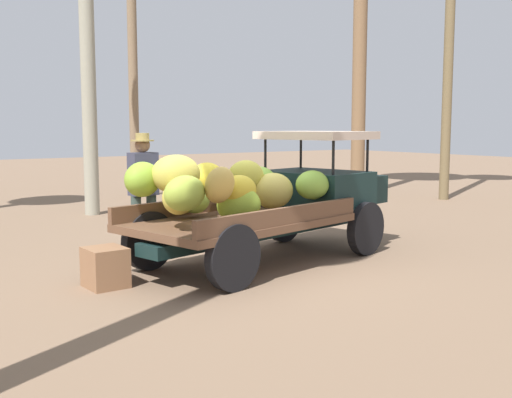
{
  "coord_description": "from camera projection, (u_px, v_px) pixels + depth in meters",
  "views": [
    {
      "loc": [
        -4.79,
        -7.17,
        1.92
      ],
      "look_at": [
        0.09,
        -0.15,
        0.91
      ],
      "focal_mm": 43.59,
      "sensor_mm": 36.0,
      "label": 1
    }
  ],
  "objects": [
    {
      "name": "truck",
      "position": [
        269.0,
        196.0,
        8.86
      ],
      "size": [
        4.64,
        2.5,
        1.84
      ],
      "rotation": [
        0.0,
        0.0,
        0.22
      ],
      "color": "black",
      "rests_on": "ground"
    },
    {
      "name": "farmer",
      "position": [
        144.0,
        186.0,
        9.19
      ],
      "size": [
        0.52,
        0.47,
        1.82
      ],
      "rotation": [
        0.0,
        0.0,
        -1.48
      ],
      "color": "#35453D",
      "rests_on": "ground"
    },
    {
      "name": "wooden_crate",
      "position": [
        105.0,
        267.0,
        7.42
      ],
      "size": [
        0.47,
        0.5,
        0.48
      ],
      "primitive_type": "cube",
      "rotation": [
        0.0,
        0.0,
        1.62
      ],
      "color": "#8D6243",
      "rests_on": "ground"
    },
    {
      "name": "ground_plane",
      "position": [
        245.0,
        262.0,
        8.79
      ],
      "size": [
        60.0,
        60.0,
        0.0
      ],
      "primitive_type": "plane",
      "color": "#7E624B"
    }
  ]
}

